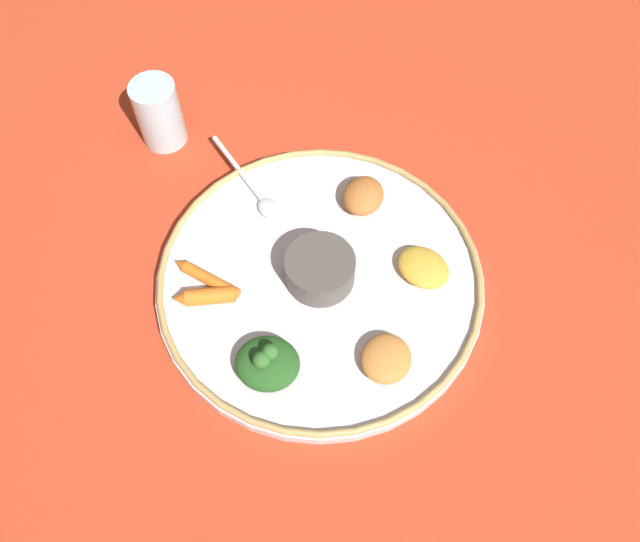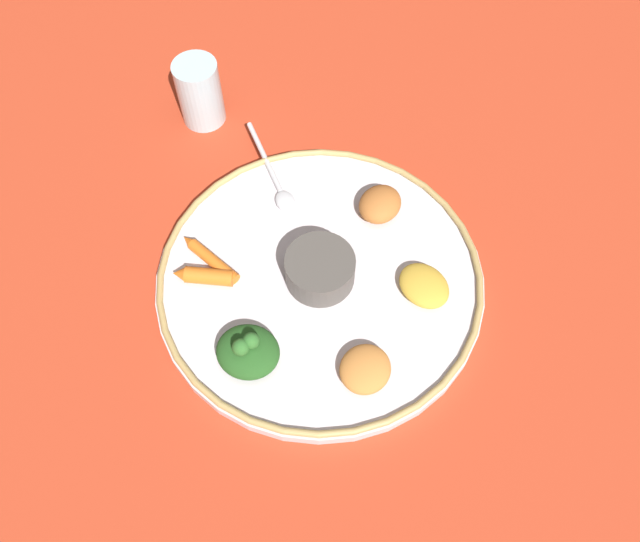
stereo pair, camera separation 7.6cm
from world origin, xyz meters
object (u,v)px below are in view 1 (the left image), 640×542
center_bowl (320,269)px  carrot_outer (205,296)px  greens_pile (267,363)px  spoon (254,190)px  drinking_glass (160,117)px  carrot_near_spoon (207,278)px

center_bowl → carrot_outer: center_bowl is taller
center_bowl → greens_pile: (-0.03, -0.12, -0.00)m
carrot_outer → greens_pile: bearing=-36.5°
spoon → drinking_glass: size_ratio=1.30×
carrot_near_spoon → carrot_outer: carrot_outer is taller
center_bowl → carrot_outer: bearing=-155.5°
carrot_outer → drinking_glass: bearing=118.5°
center_bowl → carrot_near_spoon: (-0.13, -0.03, -0.01)m
spoon → carrot_near_spoon: bearing=-99.1°
spoon → drinking_glass: 0.17m
carrot_outer → spoon: bearing=84.2°
center_bowl → carrot_near_spoon: size_ratio=0.91×
greens_pile → drinking_glass: size_ratio=0.77×
carrot_near_spoon → carrot_outer: size_ratio=1.21×
center_bowl → greens_pile: bearing=-105.0°
spoon → carrot_outer: size_ratio=1.65×
spoon → greens_pile: size_ratio=1.69×
carrot_near_spoon → drinking_glass: (-0.12, 0.21, 0.02)m
carrot_outer → drinking_glass: size_ratio=0.79×
center_bowl → carrot_near_spoon: bearing=-166.4°
center_bowl → carrot_outer: size_ratio=1.11×
carrot_outer → drinking_glass: (-0.13, 0.24, 0.02)m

